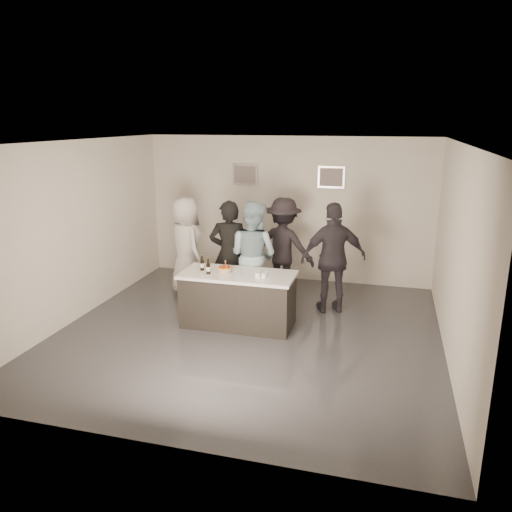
% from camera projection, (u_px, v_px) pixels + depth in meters
% --- Properties ---
extents(floor, '(6.00, 6.00, 0.00)m').
position_uv_depth(floor, '(248.00, 333.00, 8.03)').
color(floor, '#3D3D42').
rests_on(floor, ground).
extents(ceiling, '(6.00, 6.00, 0.00)m').
position_uv_depth(ceiling, '(247.00, 142.00, 7.24)').
color(ceiling, white).
extents(wall_back, '(6.00, 0.04, 3.00)m').
position_uv_depth(wall_back, '(287.00, 209.00, 10.43)').
color(wall_back, silver).
rests_on(wall_back, ground).
extents(wall_front, '(6.00, 0.04, 3.00)m').
position_uv_depth(wall_front, '(162.00, 313.00, 4.84)').
color(wall_front, silver).
rests_on(wall_front, ground).
extents(wall_left, '(0.04, 6.00, 3.00)m').
position_uv_depth(wall_left, '(76.00, 231.00, 8.39)').
color(wall_left, silver).
rests_on(wall_left, ground).
extents(wall_right, '(0.04, 6.00, 3.00)m').
position_uv_depth(wall_right, '(456.00, 256.00, 6.88)').
color(wall_right, silver).
rests_on(wall_right, ground).
extents(picture_left, '(0.54, 0.04, 0.44)m').
position_uv_depth(picture_left, '(245.00, 175.00, 10.44)').
color(picture_left, '#B2B2B7').
rests_on(picture_left, wall_back).
extents(picture_right, '(0.54, 0.04, 0.44)m').
position_uv_depth(picture_right, '(331.00, 177.00, 9.99)').
color(picture_right, '#B2B2B7').
rests_on(picture_right, wall_back).
extents(bar_counter, '(1.86, 0.86, 0.90)m').
position_uv_depth(bar_counter, '(238.00, 299.00, 8.23)').
color(bar_counter, white).
rests_on(bar_counter, ground).
extents(cake, '(0.23, 0.23, 0.07)m').
position_uv_depth(cake, '(225.00, 270.00, 8.16)').
color(cake, orange).
rests_on(cake, bar_counter).
extents(beer_bottle_a, '(0.07, 0.07, 0.26)m').
position_uv_depth(beer_bottle_a, '(202.00, 263.00, 8.24)').
color(beer_bottle_a, black).
rests_on(beer_bottle_a, bar_counter).
extents(beer_bottle_b, '(0.07, 0.07, 0.26)m').
position_uv_depth(beer_bottle_b, '(208.00, 266.00, 8.05)').
color(beer_bottle_b, black).
rests_on(beer_bottle_b, bar_counter).
extents(tumbler_cluster, '(0.19, 0.19, 0.08)m').
position_uv_depth(tumbler_cluster, '(261.00, 274.00, 7.94)').
color(tumbler_cluster, '#C89112').
rests_on(tumbler_cluster, bar_counter).
extents(candles, '(0.24, 0.08, 0.01)m').
position_uv_depth(candles, '(218.00, 278.00, 7.86)').
color(candles, pink).
rests_on(candles, bar_counter).
extents(person_main_black, '(0.80, 0.61, 1.96)m').
position_uv_depth(person_main_black, '(229.00, 254.00, 8.94)').
color(person_main_black, black).
rests_on(person_main_black, ground).
extents(person_main_blue, '(1.14, 1.02, 1.96)m').
position_uv_depth(person_main_blue, '(253.00, 255.00, 8.88)').
color(person_main_blue, '#98B8C7').
rests_on(person_main_blue, ground).
extents(person_guest_left, '(1.10, 1.07, 1.90)m').
position_uv_depth(person_guest_left, '(186.00, 246.00, 9.64)').
color(person_guest_left, silver).
rests_on(person_guest_left, ground).
extents(person_guest_right, '(1.25, 0.87, 1.96)m').
position_uv_depth(person_guest_right, '(334.00, 258.00, 8.69)').
color(person_guest_right, '#2E2A31').
rests_on(person_guest_right, ground).
extents(person_guest_back, '(1.32, 0.88, 1.90)m').
position_uv_depth(person_guest_back, '(283.00, 247.00, 9.60)').
color(person_guest_back, black).
rests_on(person_guest_back, ground).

